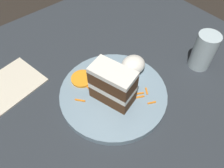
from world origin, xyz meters
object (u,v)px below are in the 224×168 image
cream_dollop (133,65)px  cake_slice (113,85)px  plate (112,95)px  orange_garnish (82,79)px  drinking_glass (203,53)px

cream_dollop → cake_slice: bearing=18.7°
plate → orange_garnish: 0.09m
cake_slice → cream_dollop: cake_slice is taller
plate → drinking_glass: drinking_glass is taller
cream_dollop → drinking_glass: 0.20m
cake_slice → drinking_glass: cake_slice is taller
cake_slice → drinking_glass: 0.28m
cake_slice → cream_dollop: (-0.10, -0.03, -0.03)m
orange_garnish → cake_slice: bearing=103.8°
cream_dollop → plate: bearing=13.4°
cake_slice → cream_dollop: size_ratio=1.72×
cream_dollop → drinking_glass: size_ratio=0.61×
cake_slice → cream_dollop: bearing=-177.7°
cake_slice → drinking_glass: size_ratio=1.06×
cake_slice → orange_garnish: size_ratio=1.92×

